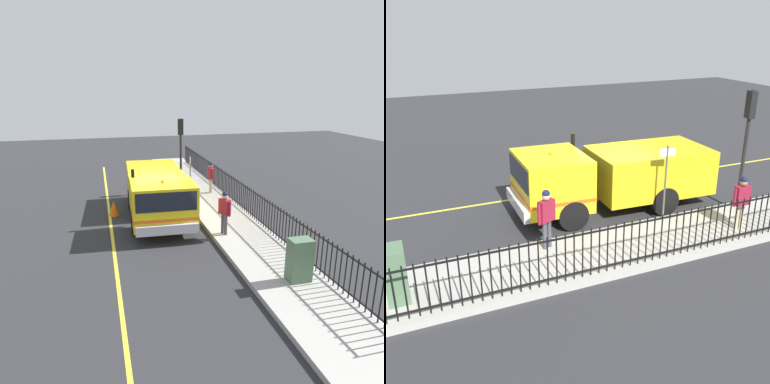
% 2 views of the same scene
% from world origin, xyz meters
% --- Properties ---
extents(ground_plane, '(54.49, 54.49, 0.00)m').
position_xyz_m(ground_plane, '(0.00, 0.00, 0.00)').
color(ground_plane, '#2B2B2D').
rests_on(ground_plane, ground).
extents(sidewalk_slab, '(2.45, 24.77, 0.17)m').
position_xyz_m(sidewalk_slab, '(2.93, 0.00, 0.09)').
color(sidewalk_slab, '#A3A099').
rests_on(sidewalk_slab, ground).
extents(lane_marking, '(0.12, 22.29, 0.01)m').
position_xyz_m(lane_marking, '(-2.03, 0.00, 0.00)').
color(lane_marking, yellow).
rests_on(lane_marking, ground).
extents(work_truck, '(2.77, 6.82, 2.45)m').
position_xyz_m(work_truck, '(0.06, -0.57, 1.26)').
color(work_truck, yellow).
rests_on(work_truck, ground).
extents(worker_standing, '(0.40, 0.58, 1.70)m').
position_xyz_m(worker_standing, '(2.17, -3.40, 1.22)').
color(worker_standing, maroon).
rests_on(worker_standing, sidewalk_slab).
extents(pedestrian_distant, '(0.22, 0.61, 1.65)m').
position_xyz_m(pedestrian_distant, '(3.37, 2.27, 1.18)').
color(pedestrian_distant, maroon).
rests_on(pedestrian_distant, sidewalk_slab).
extents(iron_fence, '(0.04, 21.09, 1.27)m').
position_xyz_m(iron_fence, '(3.95, -0.00, 0.82)').
color(iron_fence, black).
rests_on(iron_fence, sidewalk_slab).
extents(traffic_light_near, '(0.33, 0.26, 3.84)m').
position_xyz_m(traffic_light_near, '(2.02, 3.48, 2.91)').
color(traffic_light_near, black).
rests_on(traffic_light_near, sidewalk_slab).
extents(utility_cabinet, '(0.66, 0.47, 1.30)m').
position_xyz_m(utility_cabinet, '(3.12, -7.31, 0.82)').
color(utility_cabinet, '#4C6B4C').
rests_on(utility_cabinet, sidewalk_slab).
extents(traffic_cone, '(0.49, 0.49, 0.70)m').
position_xyz_m(traffic_cone, '(-1.82, 0.34, 0.35)').
color(traffic_cone, orange).
rests_on(traffic_cone, ground).
extents(street_sign, '(0.12, 0.50, 2.36)m').
position_xyz_m(street_sign, '(1.83, 0.62, 1.65)').
color(street_sign, '#4C4C4C').
rests_on(street_sign, sidewalk_slab).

